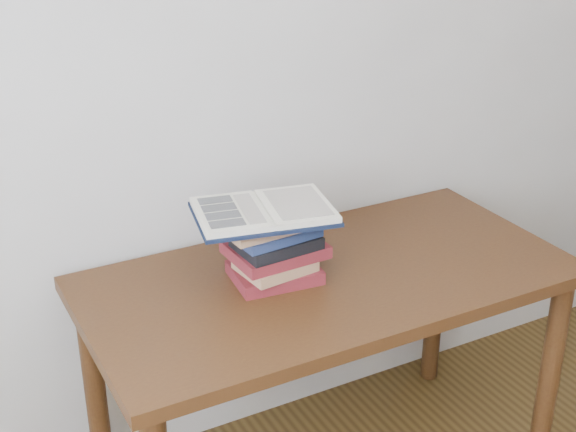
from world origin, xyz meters
TOP-DOWN VIEW (x-y plane):
  - desk at (0.09, 1.38)m, footprint 1.32×0.66m
  - book_stack at (-0.05, 1.43)m, footprint 0.27×0.20m
  - open_book at (-0.07, 1.43)m, footprint 0.39×0.31m

SIDE VIEW (x-z plane):
  - desk at x=0.09m, z-range 0.25..0.96m
  - book_stack at x=-0.05m, z-range 0.71..0.89m
  - open_book at x=-0.07m, z-range 0.89..0.92m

